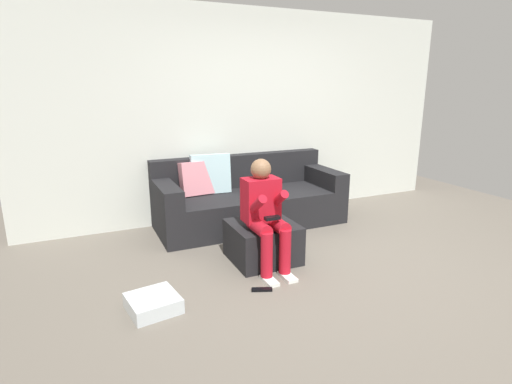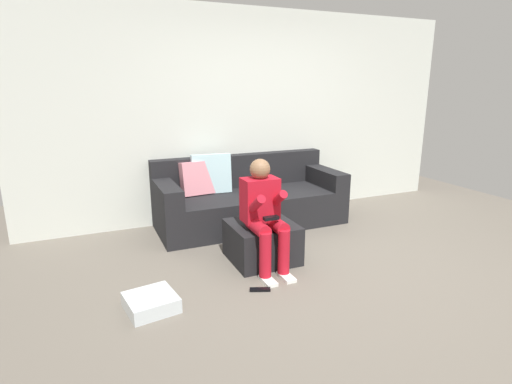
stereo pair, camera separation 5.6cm
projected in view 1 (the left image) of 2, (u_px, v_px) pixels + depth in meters
The scene contains 7 objects.
ground_plane at pixel (345, 274), 3.76m from camera, with size 7.63×7.63×0.00m, color #6B6359.
wall_back at pixel (252, 115), 5.29m from camera, with size 5.87×0.10×2.63m, color silver.
couch_sectional at pixel (247, 200), 5.06m from camera, with size 2.29×0.90×0.89m.
ottoman at pixel (263, 242), 4.03m from camera, with size 0.62×0.61×0.38m, color black.
person_seated at pixel (265, 210), 3.76m from camera, with size 0.34×0.60×1.04m.
storage_bin at pixel (153, 303), 3.16m from camera, with size 0.37×0.37×0.12m, color silver.
remote_near_ottoman at pixel (262, 290), 3.46m from camera, with size 0.18×0.05×0.02m, color black.
Camera 1 is at (-2.16, -2.80, 1.71)m, focal length 28.51 mm.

